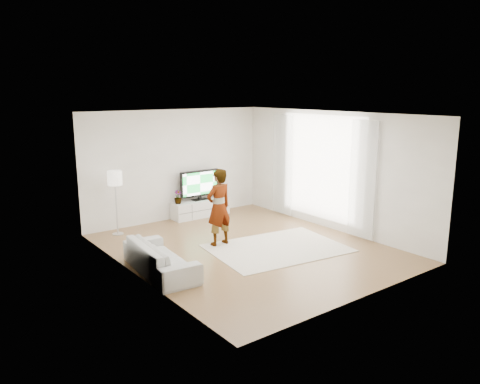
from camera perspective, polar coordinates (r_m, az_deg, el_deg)
floor at (r=9.94m, az=0.94°, el=-6.87°), size 6.00×6.00×0.00m
ceiling at (r=9.40m, az=1.00°, el=9.47°), size 6.00×6.00×0.00m
wall_left at (r=8.31m, az=-12.78°, el=-0.98°), size 0.02×6.00×2.80m
wall_right at (r=11.25m, az=11.08°, el=2.54°), size 0.02×6.00×2.80m
wall_back at (r=12.04m, az=-7.84°, el=3.29°), size 5.00×0.02×2.80m
wall_front at (r=7.49m, az=15.21°, el=-2.54°), size 5.00×0.02×2.80m
window at (r=11.43m, az=9.91°, el=2.99°), size 0.01×2.60×2.50m
curtain_near at (r=10.55m, az=14.72°, el=1.45°), size 0.04×0.70×2.60m
curtain_far at (r=12.31m, az=5.23°, el=3.31°), size 0.04×0.70×2.60m
media_console at (r=12.36m, az=-4.83°, el=-1.98°), size 1.58×0.45×0.44m
television at (r=12.24m, az=-4.95°, el=0.99°), size 1.13×0.22×0.79m
game_console at (r=12.66m, az=-2.21°, el=-0.04°), size 0.07×0.17×0.23m
potted_plant at (r=11.94m, az=-7.59°, el=-0.61°), size 0.21×0.21×0.35m
rug at (r=9.95m, az=4.56°, el=-6.83°), size 2.98×2.33×0.01m
player at (r=9.92m, az=-2.60°, el=-1.86°), size 0.63×0.44×1.65m
sofa at (r=8.73m, az=-9.67°, el=-7.85°), size 0.92×2.00×0.57m
floor_lamp at (r=10.93m, az=-15.01°, el=1.32°), size 0.33×0.33×1.49m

